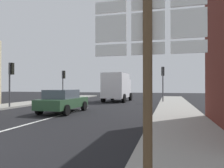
% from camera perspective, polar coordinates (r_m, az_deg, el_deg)
% --- Properties ---
extents(ground_plane, '(80.00, 80.00, 0.00)m').
position_cam_1_polar(ground_plane, '(14.94, -9.48, -7.08)').
color(ground_plane, black).
extents(sidewalk_right, '(2.72, 44.00, 0.14)m').
position_cam_1_polar(sidewalk_right, '(11.67, 17.43, -8.58)').
color(sidewalk_right, gray).
rests_on(sidewalk_right, ground).
extents(lane_centre_stripe, '(0.16, 12.00, 0.01)m').
position_cam_1_polar(lane_centre_stripe, '(11.44, -17.81, -9.07)').
color(lane_centre_stripe, silver).
rests_on(lane_centre_stripe, ground).
extents(sedan_far, '(1.98, 4.20, 1.47)m').
position_cam_1_polar(sedan_far, '(14.12, -12.90, -4.36)').
color(sedan_far, '#2D5133').
rests_on(sedan_far, ground).
extents(delivery_truck, '(2.59, 5.05, 3.05)m').
position_cam_1_polar(delivery_truck, '(23.46, 1.37, -0.65)').
color(delivery_truck, silver).
rests_on(delivery_truck, ground).
extents(route_sign_post, '(1.66, 0.14, 3.20)m').
position_cam_1_polar(route_sign_post, '(3.25, 9.47, 4.53)').
color(route_sign_post, brown).
rests_on(route_sign_post, ground).
extents(traffic_light_far_right, '(0.30, 0.49, 3.65)m').
position_cam_1_polar(traffic_light_far_right, '(22.48, 13.38, 2.05)').
color(traffic_light_far_right, '#47474C').
rests_on(traffic_light_far_right, ground).
extents(traffic_light_near_left, '(0.30, 0.49, 3.48)m').
position_cam_1_polar(traffic_light_near_left, '(18.13, -25.28, 2.29)').
color(traffic_light_near_left, '#47474C').
rests_on(traffic_light_near_left, ground).
extents(traffic_light_far_left, '(0.30, 0.49, 3.46)m').
position_cam_1_polar(traffic_light_far_left, '(25.24, -12.79, 1.45)').
color(traffic_light_far_left, '#47474C').
rests_on(traffic_light_far_left, ground).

